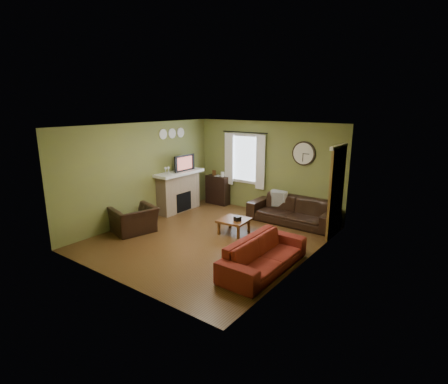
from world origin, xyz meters
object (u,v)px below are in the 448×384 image
Objects in this scene: sofa_brown at (293,211)px; coffee_table at (234,226)px; bookshelf at (218,190)px; sofa_red at (264,254)px; armchair at (134,220)px.

sofa_brown is 1.74m from coffee_table.
bookshelf is 0.43× the size of sofa_red.
sofa_brown is at bearing 151.20° from armchair.
sofa_brown reaches higher than sofa_red.
armchair is (-3.55, -0.16, 0.02)m from sofa_red.
sofa_red is 2.12× the size of armchair.
bookshelf is at bearing 48.28° from sofa_red.
coffee_table is (-0.81, -1.53, -0.16)m from sofa_brown.
sofa_brown is 4.06m from armchair.
coffee_table is at bearing -117.74° from sofa_brown.
bookshelf reaches higher than sofa_red.
armchair is at bearing -133.76° from sofa_brown.
coffee_table is at bearing -44.01° from bookshelf.
bookshelf is 2.65m from coffee_table.
bookshelf is at bearing -166.89° from armchair.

